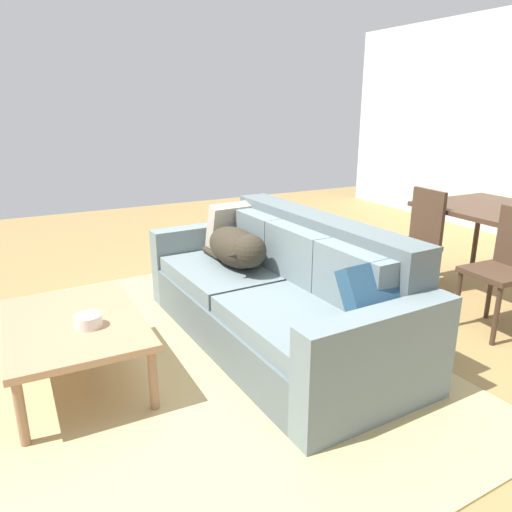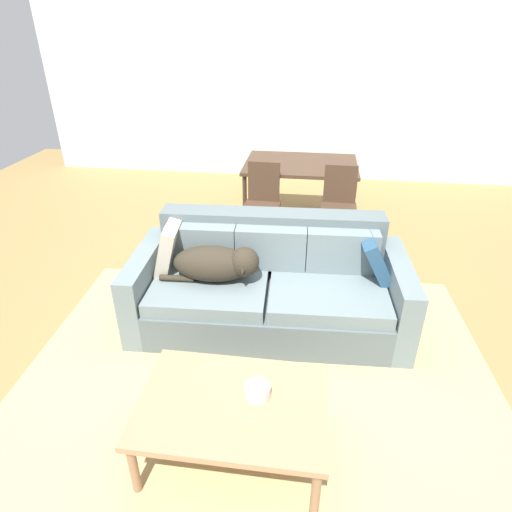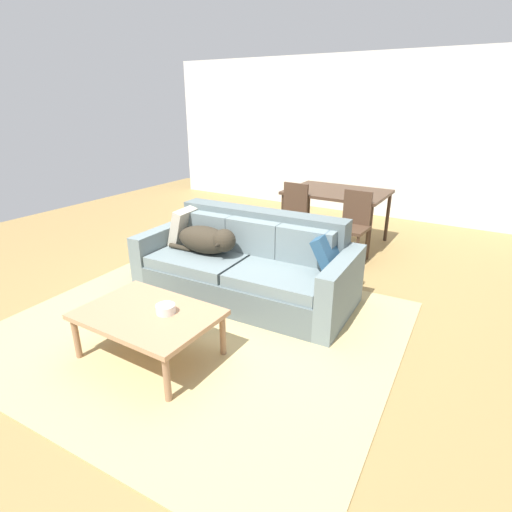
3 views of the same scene
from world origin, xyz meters
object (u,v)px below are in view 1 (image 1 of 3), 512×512
Objects in this scene: dog_on_left_cushion at (237,248)px; coffee_table at (74,326)px; couch at (281,296)px; bowl_on_coffee_table at (88,321)px; throw_pillow_by_left_arm at (232,228)px; throw_pillow_by_right_arm at (375,297)px; dining_table at (509,218)px; dining_chair_near_right at (506,264)px; dining_chair_near_left at (416,237)px.

dog_on_left_cushion reaches higher than coffee_table.
couch is 1.31m from bowl_on_coffee_table.
throw_pillow_by_left_arm is 1.10× the size of throw_pillow_by_right_arm.
dog_on_left_cushion is 1.29m from coffee_table.
dining_table is 0.79m from dining_chair_near_right.
throw_pillow_by_left_arm reaches higher than coffee_table.
throw_pillow_by_left_arm reaches higher than dog_on_left_cushion.
dining_chair_near_right reaches higher than couch.
dog_on_left_cushion is 2.34m from dining_table.
throw_pillow_by_right_arm is 0.41× the size of dining_chair_near_left.
dining_chair_near_left is (0.61, 1.48, -0.12)m from throw_pillow_by_left_arm.
bowl_on_coffee_table is 2.81m from dining_chair_near_left.
couch reaches higher than dining_table.
dining_chair_near_left is at bearing -176.74° from dining_chair_near_right.
throw_pillow_by_left_arm reaches higher than dining_table.
dining_chair_near_right reaches higher than coffee_table.
dining_chair_near_left reaches higher than dining_table.
dining_table is at bearing 109.07° from throw_pillow_by_right_arm.
throw_pillow_by_left_arm is (-0.86, 0.01, 0.30)m from couch.
dining_chair_near_right is (0.46, -0.61, -0.19)m from dining_table.
coffee_table is 0.79× the size of dining_table.
throw_pillow_by_right_arm is 0.42× the size of dining_chair_near_right.
dining_chair_near_left is 0.86m from dining_chair_near_right.
throw_pillow_by_left_arm is 1.60m from dining_chair_near_left.
throw_pillow_by_right_arm is at bearing -78.25° from dining_chair_near_right.
couch is at bearing -0.95° from throw_pillow_by_left_arm.
throw_pillow_by_left_arm is at bearing 176.35° from couch.
bowl_on_coffee_table is at bearing -54.79° from throw_pillow_by_left_arm.
dining_chair_near_right is (0.66, 2.88, 0.14)m from coffee_table.
dining_table is (0.08, 3.43, 0.25)m from bowl_on_coffee_table.
dining_table is (1.00, 2.11, 0.07)m from throw_pillow_by_left_arm.
dining_chair_near_right is (0.61, 1.51, 0.18)m from couch.
dining_chair_near_left is at bearing 96.75° from couch.
coffee_table is (-0.06, -1.37, 0.04)m from couch.
dining_chair_near_left reaches higher than coffee_table.
bowl_on_coffee_table is 0.11× the size of dining_table.
bowl_on_coffee_table is (0.47, -1.15, -0.15)m from dog_on_left_cushion.
couch reaches higher than coffee_table.
couch is at bearing 17.83° from dog_on_left_cushion.
dining_table is (-0.70, 2.03, 0.08)m from throw_pillow_by_right_arm.
dining_chair_near_right is (-0.24, 1.42, -0.10)m from throw_pillow_by_right_arm.
couch is 0.90m from throw_pillow_by_right_arm.
coffee_table is (0.80, -1.39, -0.26)m from throw_pillow_by_left_arm.
dog_on_left_cushion is 1.25m from bowl_on_coffee_table.
dining_chair_near_right is at bearing 99.77° from throw_pillow_by_right_arm.
dining_chair_near_left reaches higher than throw_pillow_by_right_arm.
couch is 1.64m from dining_chair_near_right.
throw_pillow_by_left_arm reaches higher than bowl_on_coffee_table.
throw_pillow_by_right_arm is at bearing 60.87° from bowl_on_coffee_table.
throw_pillow_by_right_arm is at bearing 8.35° from dog_on_left_cushion.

